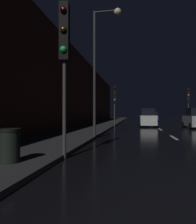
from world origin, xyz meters
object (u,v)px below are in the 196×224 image
Objects in this scene: traffic_light_far_right at (188,98)px; car_approaching_headlights at (148,118)px; traffic_light_far_left at (115,97)px; car_parked_right_far at (196,119)px; streetlamp_overhead at (102,54)px; trash_bin_curbside at (10,145)px; car_distant_taillights at (154,117)px; traffic_light_near_left at (64,45)px.

traffic_light_far_right reaches higher than car_approaching_headlights.
traffic_light_far_left reaches higher than car_parked_right_far.
car_parked_right_far is (8.35, -0.36, -2.38)m from traffic_light_far_left.
streetlamp_overhead is 13.59m from car_parked_right_far.
streetlamp_overhead is 1.89× the size of car_parked_right_far.
streetlamp_overhead reaches higher than traffic_light_far_right.
traffic_light_far_left is 8.69m from car_parked_right_far.
traffic_light_far_left reaches higher than trash_bin_curbside.
trash_bin_curbside is at bearing -16.10° from traffic_light_far_right.
car_distant_taillights is at bearing 172.43° from car_approaching_headlights.
car_approaching_headlights is 16.23m from car_distant_taillights.
car_approaching_headlights is at bearing 73.80° from streetlamp_overhead.
traffic_light_far_left is 0.59× the size of streetlamp_overhead.
traffic_light_far_right reaches higher than traffic_light_far_left.
trash_bin_curbside is at bearing -14.61° from car_approaching_headlights.
traffic_light_far_right is at bearing 65.62° from trash_bin_curbside.
streetlamp_overhead is at bearing 168.69° from car_distant_taillights.
traffic_light_near_left is 1.25× the size of car_parked_right_far.
trash_bin_curbside is 35.60m from car_distant_taillights.
streetlamp_overhead is 2.10× the size of car_distant_taillights.
streetlamp_overhead reaches higher than car_parked_right_far.
trash_bin_curbside is at bearing -18.27° from traffic_light_far_left.
car_parked_right_far is (4.65, -1.87, -0.02)m from car_approaching_headlights.
traffic_light_near_left reaches higher than trash_bin_curbside.
car_parked_right_far is at bearing 73.25° from traffic_light_far_left.
trash_bin_curbside is (-10.35, -22.83, -2.90)m from traffic_light_far_right.
car_parked_right_far is (-0.80, -5.90, -2.57)m from traffic_light_far_right.
traffic_light_near_left reaches higher than car_approaching_headlights.
traffic_light_far_left is 17.54m from trash_bin_curbside.
traffic_light_near_left is 18.02m from car_parked_right_far.
car_approaching_headlights is (3.80, 17.53, -2.79)m from traffic_light_near_left.
traffic_light_far_right reaches higher than car_distant_taillights.
car_distant_taillights is (-3.31, 12.06, -2.67)m from traffic_light_far_right.
traffic_light_near_left is 3.56m from trash_bin_curbside.
car_distant_taillights is at bearing -156.37° from traffic_light_far_right.
traffic_light_near_left is 1.23× the size of car_approaching_headlights.
streetlamp_overhead is 28.90m from car_distant_taillights.
traffic_light_far_right is 1.31× the size of car_distant_taillights.
trash_bin_curbside is (-1.20, -17.29, -2.71)m from traffic_light_far_left.
traffic_light_far_left is 1.12× the size of car_parked_right_far.
traffic_light_near_left is 5.52× the size of trash_bin_curbside.
traffic_light_near_left is 23.46m from traffic_light_far_right.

